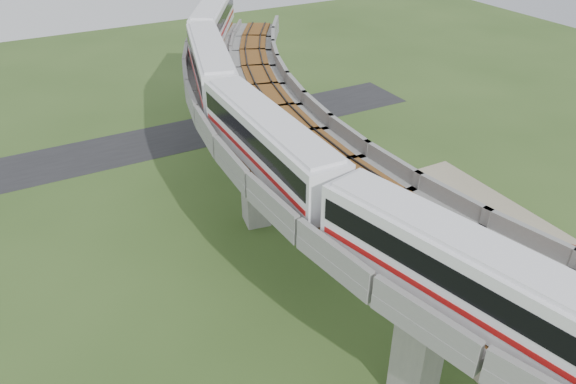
# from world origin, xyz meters

# --- Properties ---
(ground) EXTENTS (160.00, 160.00, 0.00)m
(ground) POSITION_xyz_m (0.00, 0.00, 0.00)
(ground) COLOR #354F1F
(ground) RESTS_ON ground
(dirt_lot) EXTENTS (18.00, 26.00, 0.04)m
(dirt_lot) POSITION_xyz_m (14.00, -2.00, 0.02)
(dirt_lot) COLOR gray
(dirt_lot) RESTS_ON ground
(asphalt_road) EXTENTS (60.00, 8.00, 0.03)m
(asphalt_road) POSITION_xyz_m (0.00, 30.00, 0.01)
(asphalt_road) COLOR #232326
(asphalt_road) RESTS_ON ground
(viaduct) EXTENTS (19.58, 73.98, 11.40)m
(viaduct) POSITION_xyz_m (3.84, 0.00, 9.05)
(viaduct) COLOR #99968E
(viaduct) RESTS_ON ground
(metro_train) EXTENTS (14.88, 60.73, 3.64)m
(metro_train) POSITION_xyz_m (0.90, 8.13, 12.31)
(metro_train) COLOR white
(metro_train) RESTS_ON ground
(fence) EXTENTS (3.87, 38.73, 1.50)m
(fence) POSITION_xyz_m (9.75, 0.00, 0.75)
(fence) COLOR #2D382D
(fence) RESTS_ON ground
(tree_0) EXTENTS (1.85, 1.85, 2.44)m
(tree_0) POSITION_xyz_m (10.21, 21.46, 1.65)
(tree_0) COLOR #382314
(tree_0) RESTS_ON ground
(tree_1) EXTENTS (2.33, 2.33, 2.67)m
(tree_1) POSITION_xyz_m (9.10, 14.83, 1.67)
(tree_1) COLOR #382314
(tree_1) RESTS_ON ground
(tree_2) EXTENTS (2.79, 2.79, 3.28)m
(tree_2) POSITION_xyz_m (6.69, 7.64, 2.09)
(tree_2) COLOR #382314
(tree_2) RESTS_ON ground
(tree_3) EXTENTS (2.21, 2.21, 3.26)m
(tree_3) POSITION_xyz_m (7.22, 0.58, 2.32)
(tree_3) COLOR #382314
(tree_3) RESTS_ON ground
(tree_4) EXTENTS (2.61, 2.61, 3.50)m
(tree_4) POSITION_xyz_m (6.68, -8.86, 2.39)
(tree_4) COLOR #382314
(tree_4) RESTS_ON ground
(car_white) EXTENTS (2.41, 3.71, 1.18)m
(car_white) POSITION_xyz_m (12.61, -10.56, 0.63)
(car_white) COLOR silver
(car_white) RESTS_ON dirt_lot
(car_red) EXTENTS (3.93, 2.99, 1.24)m
(car_red) POSITION_xyz_m (19.53, -7.08, 0.66)
(car_red) COLOR #B32E10
(car_red) RESTS_ON dirt_lot
(car_dark) EXTENTS (3.62, 1.69, 1.02)m
(car_dark) POSITION_xyz_m (10.59, 7.77, 0.55)
(car_dark) COLOR black
(car_dark) RESTS_ON dirt_lot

